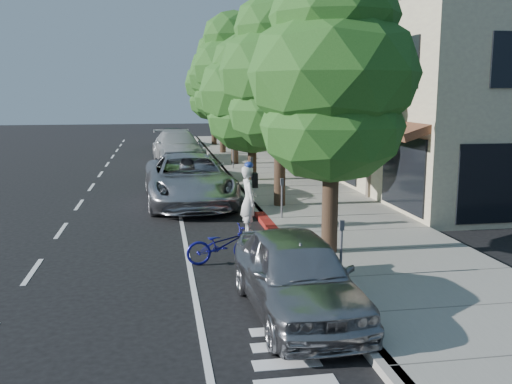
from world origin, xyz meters
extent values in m
plane|color=black|center=(0.00, 0.00, 0.00)|extent=(120.00, 120.00, 0.00)
cube|color=gray|center=(2.30, 8.00, 0.07)|extent=(4.60, 56.00, 0.15)
cube|color=#9E998E|center=(0.00, 8.00, 0.07)|extent=(0.30, 56.00, 0.15)
cube|color=maroon|center=(0.00, 1.00, 0.07)|extent=(0.32, 4.00, 0.15)
cube|color=beige|center=(9.60, 18.00, 3.50)|extent=(10.00, 36.00, 7.00)
cylinder|color=black|center=(0.90, -2.00, 1.28)|extent=(0.40, 0.40, 2.56)
ellipsoid|color=#194A16|center=(0.90, -2.00, 3.29)|extent=(3.53, 3.53, 2.83)
ellipsoid|color=#194A16|center=(0.90, -2.00, 4.54)|extent=(4.16, 4.16, 3.32)
ellipsoid|color=#194A16|center=(0.90, -2.00, 5.85)|extent=(3.12, 3.12, 2.49)
cylinder|color=black|center=(0.90, 4.00, 1.36)|extent=(0.40, 0.40, 2.71)
ellipsoid|color=#194A16|center=(0.90, 4.00, 3.49)|extent=(3.65, 3.65, 2.92)
ellipsoid|color=#194A16|center=(0.90, 4.00, 4.81)|extent=(4.29, 4.29, 3.43)
ellipsoid|color=#194A16|center=(0.90, 4.00, 6.21)|extent=(3.22, 3.22, 2.58)
cylinder|color=black|center=(0.90, 10.00, 1.16)|extent=(0.40, 0.40, 2.32)
ellipsoid|color=#194A16|center=(0.90, 10.00, 2.99)|extent=(4.12, 4.12, 3.30)
ellipsoid|color=#194A16|center=(0.90, 10.00, 4.11)|extent=(4.85, 4.85, 3.88)
ellipsoid|color=#194A16|center=(0.90, 10.00, 5.31)|extent=(3.64, 3.64, 2.91)
cylinder|color=black|center=(0.90, 16.00, 1.54)|extent=(0.40, 0.40, 3.08)
ellipsoid|color=#194A16|center=(0.90, 16.00, 3.96)|extent=(3.90, 3.90, 3.12)
ellipsoid|color=#194A16|center=(0.90, 16.00, 5.46)|extent=(4.58, 4.58, 3.67)
ellipsoid|color=#194A16|center=(0.90, 16.00, 7.04)|extent=(3.44, 3.44, 2.75)
cylinder|color=black|center=(0.90, 22.00, 1.45)|extent=(0.40, 0.40, 2.91)
ellipsoid|color=#194A16|center=(0.90, 22.00, 3.74)|extent=(3.80, 3.80, 3.04)
ellipsoid|color=#194A16|center=(0.90, 22.00, 5.15)|extent=(4.47, 4.47, 3.58)
ellipsoid|color=#194A16|center=(0.90, 22.00, 6.64)|extent=(3.35, 3.35, 2.68)
cylinder|color=black|center=(0.90, 28.00, 1.33)|extent=(0.40, 0.40, 2.66)
ellipsoid|color=#194A16|center=(0.90, 28.00, 3.42)|extent=(3.76, 3.76, 3.01)
ellipsoid|color=#194A16|center=(0.90, 28.00, 4.71)|extent=(4.42, 4.42, 3.54)
ellipsoid|color=#194A16|center=(0.90, 28.00, 6.08)|extent=(3.32, 3.32, 2.65)
imported|color=silver|center=(-0.70, 0.76, 1.00)|extent=(0.51, 0.75, 2.00)
imported|color=navy|center=(-1.80, -2.07, 0.46)|extent=(1.80, 0.80, 0.92)
imported|color=#B7B7BC|center=(-2.20, 5.50, 0.91)|extent=(3.30, 6.69, 1.83)
imported|color=black|center=(-2.20, 11.03, 0.66)|extent=(1.76, 4.13, 1.32)
imported|color=#BBBBBB|center=(-2.17, 18.12, 0.92)|extent=(3.21, 6.55, 1.83)
imported|color=black|center=(-2.20, 27.73, 0.76)|extent=(2.30, 4.62, 1.51)
imported|color=#9D9DA2|center=(-0.79, -5.50, 0.77)|extent=(2.01, 4.60, 1.54)
imported|color=black|center=(3.24, 10.68, 0.98)|extent=(1.02, 0.96, 1.66)
camera|label=1|loc=(-3.22, -15.32, 4.10)|focal=40.00mm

